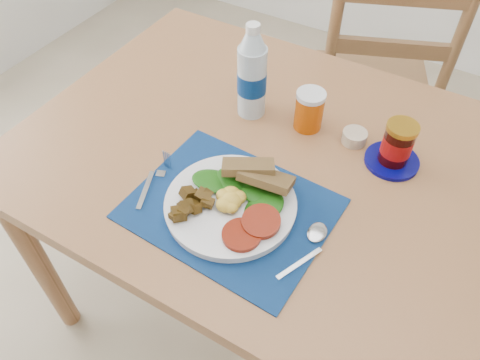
# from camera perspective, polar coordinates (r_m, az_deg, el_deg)

# --- Properties ---
(table) EXTENTS (1.40, 0.90, 0.75)m
(table) POSITION_cam_1_polar(r_m,az_deg,el_deg) (1.16, 8.00, -1.18)
(table) COLOR brown
(table) RESTS_ON ground
(chair_far) EXTENTS (0.55, 0.54, 1.16)m
(chair_far) POSITION_cam_1_polar(r_m,az_deg,el_deg) (1.75, 16.64, 13.05)
(chair_far) COLOR brown
(chair_far) RESTS_ON ground
(placemat) EXTENTS (0.43, 0.34, 0.00)m
(placemat) POSITION_cam_1_polar(r_m,az_deg,el_deg) (1.00, -1.16, -3.47)
(placemat) COLOR black
(placemat) RESTS_ON table
(breakfast_plate) EXTENTS (0.28, 0.28, 0.07)m
(breakfast_plate) POSITION_cam_1_polar(r_m,az_deg,el_deg) (0.98, -1.56, -2.73)
(breakfast_plate) COLOR silver
(breakfast_plate) RESTS_ON placemat
(fork) EXTENTS (0.05, 0.16, 0.00)m
(fork) POSITION_cam_1_polar(r_m,az_deg,el_deg) (1.06, -10.27, 0.06)
(fork) COLOR #B2B5BA
(fork) RESTS_ON placemat
(spoon) EXTENTS (0.05, 0.16, 0.00)m
(spoon) POSITION_cam_1_polar(r_m,az_deg,el_deg) (0.95, 8.69, -7.55)
(spoon) COLOR #B2B5BA
(spoon) RESTS_ON placemat
(water_bottle) EXTENTS (0.07, 0.07, 0.25)m
(water_bottle) POSITION_cam_1_polar(r_m,az_deg,el_deg) (1.16, 1.47, 12.53)
(water_bottle) COLOR #ADBFCC
(water_bottle) RESTS_ON table
(juice_glass) EXTENTS (0.07, 0.07, 0.10)m
(juice_glass) POSITION_cam_1_polar(r_m,az_deg,el_deg) (1.17, 8.41, 8.31)
(juice_glass) COLOR #B64504
(juice_glass) RESTS_ON table
(ramekin) EXTENTS (0.06, 0.06, 0.03)m
(ramekin) POSITION_cam_1_polar(r_m,az_deg,el_deg) (1.17, 13.76, 5.11)
(ramekin) COLOR #C0AA8D
(ramekin) RESTS_ON table
(jam_on_saucer) EXTENTS (0.13, 0.13, 0.11)m
(jam_on_saucer) POSITION_cam_1_polar(r_m,az_deg,el_deg) (1.11, 18.53, 3.87)
(jam_on_saucer) COLOR #05055A
(jam_on_saucer) RESTS_ON table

